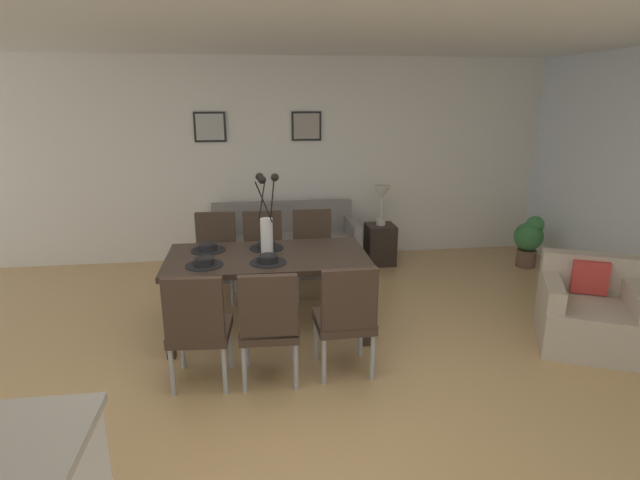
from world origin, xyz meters
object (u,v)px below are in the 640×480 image
(potted_plant, at_px, (529,239))
(dining_chair_mid_left, at_px, (346,315))
(centerpiece_vase, at_px, (267,225))
(bowl_near_left, at_px, (204,261))
(dining_chair_near_left, at_px, (198,325))
(bowl_near_right, at_px, (208,246))
(bowl_far_left, at_px, (268,258))
(bowl_far_right, at_px, (266,244))
(framed_picture_center, at_px, (306,126))
(dining_chair_far_left, at_px, (269,322))
(dining_chair_far_right, at_px, (263,251))
(side_table, at_px, (380,244))
(sofa, at_px, (285,247))
(table_lamp, at_px, (382,196))
(dining_chair_near_right, at_px, (215,252))
(armchair, at_px, (589,313))
(framed_picture_left, at_px, (210,127))
(dining_table, at_px, (268,263))
(dining_chair_mid_right, at_px, (313,249))

(potted_plant, bearing_deg, dining_chair_mid_left, -141.55)
(centerpiece_vase, xyz_separation_m, bowl_near_left, (-0.54, -0.21, -0.24))
(dining_chair_near_left, xyz_separation_m, bowl_near_right, (0.01, 1.09, 0.27))
(bowl_near_left, bearing_deg, bowl_far_left, 0.00)
(bowl_far_right, bearing_deg, bowl_near_right, 180.00)
(framed_picture_center, bearing_deg, bowl_near_right, -120.05)
(bowl_far_left, bearing_deg, dining_chair_far_left, -92.25)
(potted_plant, bearing_deg, dining_chair_far_right, -171.62)
(side_table, bearing_deg, sofa, -179.06)
(dining_chair_mid_left, height_order, bowl_far_right, dining_chair_mid_left)
(dining_chair_mid_left, xyz_separation_m, table_lamp, (0.95, 2.59, 0.38))
(dining_chair_mid_left, xyz_separation_m, sofa, (-0.30, 2.57, -0.23))
(dining_chair_far_right, distance_m, centerpiece_vase, 1.00)
(centerpiece_vase, relative_size, framed_picture_center, 1.93)
(dining_chair_near_right, distance_m, sofa, 1.17)
(dining_chair_far_left, height_order, bowl_near_left, dining_chair_far_left)
(bowl_near_right, bearing_deg, dining_chair_far_right, 51.19)
(dining_chair_near_right, distance_m, bowl_near_left, 1.13)
(bowl_far_right, distance_m, armchair, 2.95)
(dining_chair_near_left, bearing_deg, centerpiece_vase, 58.17)
(dining_chair_far_right, relative_size, bowl_far_right, 5.41)
(dining_chair_far_right, distance_m, framed_picture_left, 1.91)
(bowl_far_left, bearing_deg, centerpiece_vase, 89.75)
(dining_chair_far_left, bearing_deg, bowl_near_right, 114.67)
(framed_picture_left, bearing_deg, dining_chair_near_right, -86.63)
(centerpiece_vase, xyz_separation_m, side_table, (1.51, 1.73, -0.76))
(bowl_near_left, bearing_deg, framed_picture_left, 91.61)
(dining_table, height_order, dining_chair_near_right, dining_chair_near_right)
(armchair, bearing_deg, bowl_far_right, 162.90)
(dining_table, xyz_separation_m, table_lamp, (1.51, 1.73, 0.23))
(dining_chair_near_right, relative_size, table_lamp, 1.80)
(dining_chair_mid_left, xyz_separation_m, centerpiece_vase, (-0.56, 0.86, 0.51))
(dining_table, height_order, potted_plant, dining_table)
(dining_chair_far_right, bearing_deg, centerpiece_vase, -88.60)
(side_table, bearing_deg, dining_chair_mid_right, -138.46)
(bowl_far_left, relative_size, framed_picture_center, 0.45)
(centerpiece_vase, relative_size, bowl_near_left, 4.32)
(bowl_near_left, distance_m, table_lamp, 2.83)
(armchair, bearing_deg, centerpiece_vase, 166.94)
(bowl_near_left, xyz_separation_m, table_lamp, (2.05, 1.95, 0.11))
(bowl_far_left, xyz_separation_m, framed_picture_left, (-0.61, 2.41, 0.96))
(dining_chair_near_left, relative_size, bowl_far_left, 5.41)
(armchair, height_order, framed_picture_center, framed_picture_center)
(dining_chair_far_left, distance_m, sofa, 2.64)
(dining_chair_far_right, height_order, dining_chair_mid_right, same)
(dining_chair_far_left, relative_size, bowl_near_right, 5.41)
(dining_chair_near_right, relative_size, bowl_far_right, 5.41)
(dining_chair_mid_right, height_order, sofa, dining_chair_mid_right)
(dining_chair_mid_left, bearing_deg, dining_chair_mid_right, 91.35)
(potted_plant, bearing_deg, armchair, -105.90)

